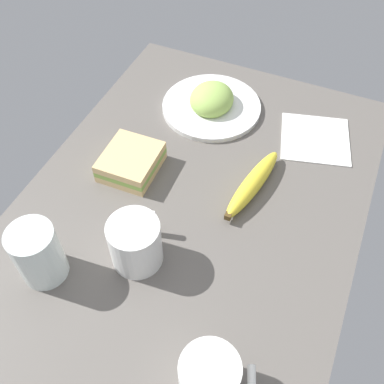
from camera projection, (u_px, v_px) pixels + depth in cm
name	position (u px, v px, depth cm)	size (l,w,h in cm)	color
tabletop	(192.00, 205.00, 87.83)	(90.00, 64.00, 2.00)	#5B5651
plate_of_food	(212.00, 103.00, 102.70)	(22.76, 22.76, 6.39)	white
coffee_mug_black	(135.00, 243.00, 75.41)	(11.47, 8.97, 9.59)	white
coffee_mug_milky	(210.00, 377.00, 62.17)	(8.62, 11.05, 8.73)	white
sandwich_main	(131.00, 162.00, 90.62)	(12.04, 10.89, 4.40)	#DBB77A
glass_of_milk	(39.00, 256.00, 73.73)	(7.83, 7.83, 11.42)	silver
banana	(253.00, 184.00, 87.59)	(20.22, 7.02, 3.55)	yellow
paper_napkin	(315.00, 139.00, 97.64)	(14.61, 14.61, 0.30)	white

